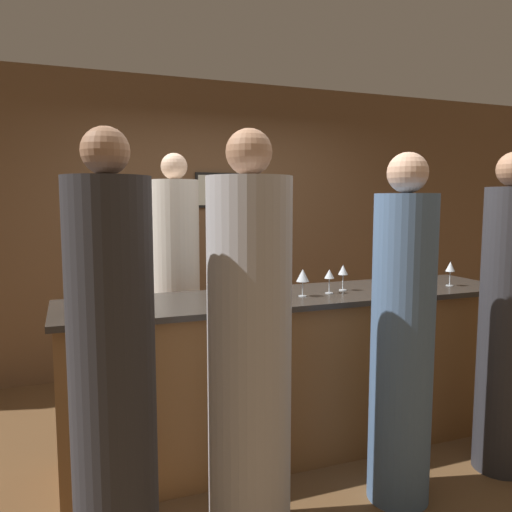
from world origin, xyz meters
The scene contains 15 objects.
ground_plane centered at (0.00, 0.00, 0.00)m, with size 14.00×14.00×0.00m, color brown.
back_wall centered at (0.00, 1.87, 1.40)m, with size 8.00×0.08×2.80m.
bar_counter centered at (0.00, 0.00, 0.52)m, with size 3.05×0.71×1.04m.
bartender centered at (-0.66, 0.75, 0.93)m, with size 0.35×0.35×1.99m.
guest_0 centered at (0.26, -0.74, 0.89)m, with size 0.33×0.33×1.90m.
guest_1 centered at (-0.63, -0.77, 0.91)m, with size 0.40×0.40×1.97m.
guest_2 centered at (1.04, -0.71, 0.91)m, with size 0.31×0.31×1.93m.
guest_3 centered at (-1.25, -0.84, 0.90)m, with size 0.35×0.35×1.94m.
wine_bottle_0 centered at (-1.36, -0.15, 1.16)m, with size 0.07×0.07×0.29m.
wine_glass_0 centered at (-0.02, -0.09, 1.17)m, with size 0.08×0.08×0.18m.
wine_glass_1 centered at (0.33, 0.01, 1.17)m, with size 0.07×0.07×0.18m.
wine_glass_2 centered at (0.19, -0.05, 1.16)m, with size 0.07×0.07×0.16m.
wine_glass_3 centered at (-1.37, -0.02, 1.17)m, with size 0.08×0.08×0.17m.
wine_glass_4 centered at (1.15, -0.10, 1.17)m, with size 0.07×0.07×0.18m.
wine_glass_5 centered at (-1.19, -0.09, 1.17)m, with size 0.06×0.06×0.17m.
Camera 1 is at (-1.40, -2.92, 1.64)m, focal length 35.00 mm.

